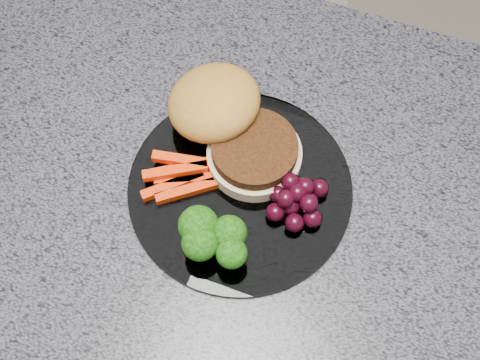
% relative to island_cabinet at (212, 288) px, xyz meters
% --- Properties ---
extents(island_cabinet, '(1.20, 0.60, 0.86)m').
position_rel_island_cabinet_xyz_m(island_cabinet, '(0.00, 0.00, 0.00)').
color(island_cabinet, '#56301D').
rests_on(island_cabinet, ground).
extents(countertop, '(1.20, 0.60, 0.04)m').
position_rel_island_cabinet_xyz_m(countertop, '(0.00, 0.00, 0.45)').
color(countertop, '#504F5A').
rests_on(countertop, island_cabinet).
extents(plate, '(0.26, 0.26, 0.01)m').
position_rel_island_cabinet_xyz_m(plate, '(0.05, -0.00, 0.47)').
color(plate, white).
rests_on(plate, countertop).
extents(burger, '(0.19, 0.17, 0.06)m').
position_rel_island_cabinet_xyz_m(burger, '(0.02, 0.06, 0.50)').
color(burger, '#CDB990').
rests_on(burger, plate).
extents(carrot_sticks, '(0.09, 0.08, 0.02)m').
position_rel_island_cabinet_xyz_m(carrot_sticks, '(-0.01, -0.02, 0.48)').
color(carrot_sticks, red).
rests_on(carrot_sticks, plate).
extents(broccoli, '(0.08, 0.06, 0.05)m').
position_rel_island_cabinet_xyz_m(broccoli, '(0.05, -0.08, 0.51)').
color(broccoli, '#597C2D').
rests_on(broccoli, plate).
extents(grape_bunch, '(0.07, 0.07, 0.04)m').
position_rel_island_cabinet_xyz_m(grape_bunch, '(0.12, -0.00, 0.49)').
color(grape_bunch, black).
rests_on(grape_bunch, plate).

